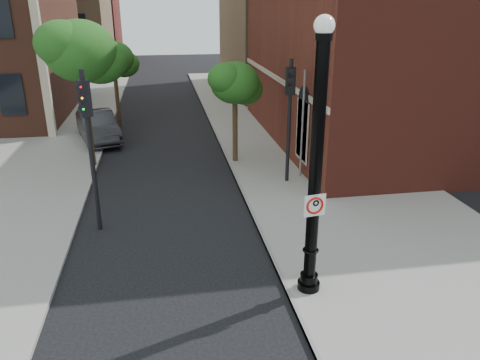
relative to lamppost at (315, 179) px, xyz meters
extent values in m
plane|color=black|center=(-2.61, -0.37, -3.20)|extent=(120.00, 120.00, 0.00)
cube|color=gray|center=(3.39, 9.63, -3.14)|extent=(8.00, 60.00, 0.12)
cube|color=gray|center=(-11.61, 17.63, -3.14)|extent=(10.00, 50.00, 0.12)
cube|color=gray|center=(-0.56, 9.63, -3.13)|extent=(0.10, 60.00, 0.14)
cube|color=maroon|center=(13.39, 13.63, 2.80)|extent=(22.00, 16.00, 12.00)
cube|color=black|center=(2.35, 8.63, -1.20)|extent=(0.08, 1.40, 2.40)
cube|color=#C1B196|center=(2.36, 13.63, 0.30)|extent=(0.06, 16.00, 0.25)
cube|color=#C1B196|center=(-9.61, 16.63, 3.80)|extent=(0.40, 0.40, 14.00)
cube|color=#9D7855|center=(-14.61, 43.63, 2.80)|extent=(12.00, 12.00, 12.00)
cube|color=maroon|center=(-14.61, 57.63, 1.80)|extent=(12.00, 12.00, 10.00)
cube|color=#9D7855|center=(13.39, 29.63, 3.80)|extent=(22.00, 14.00, 14.00)
cylinder|color=black|center=(0.00, 0.00, -3.04)|extent=(0.59, 0.59, 0.31)
cylinder|color=black|center=(0.00, 0.00, -2.78)|extent=(0.46, 0.46, 0.26)
cylinder|color=black|center=(0.00, 0.00, 0.15)|extent=(0.31, 0.31, 6.07)
torus|color=black|center=(0.00, 0.00, -1.94)|extent=(0.42, 0.42, 0.06)
cylinder|color=black|center=(0.00, 0.00, 3.27)|extent=(0.38, 0.38, 0.16)
sphere|color=silver|center=(0.00, 0.00, 3.50)|extent=(0.46, 0.46, 0.46)
cube|color=white|center=(-0.02, -0.18, -0.62)|extent=(0.56, 0.10, 0.56)
cube|color=black|center=(-0.02, -0.18, -0.36)|extent=(0.56, 0.08, 0.05)
cube|color=black|center=(-0.02, -0.18, -0.88)|extent=(0.56, 0.08, 0.05)
cube|color=black|center=(-0.28, -0.21, -0.62)|extent=(0.05, 0.01, 0.56)
cube|color=black|center=(0.23, -0.14, -0.62)|extent=(0.05, 0.01, 0.56)
torus|color=red|center=(-0.02, -0.18, -0.62)|extent=(0.45, 0.12, 0.45)
cube|color=red|center=(-0.02, -0.18, -0.62)|extent=(0.32, 0.05, 0.32)
cube|color=black|center=(-0.08, -0.18, -0.62)|extent=(0.05, 0.01, 0.26)
torus|color=black|center=(0.00, -0.17, -0.56)|extent=(0.18, 0.08, 0.17)
cylinder|color=black|center=(-0.02, -0.18, -0.37)|extent=(0.03, 0.02, 0.03)
imported|color=#2A2A2F|center=(-7.00, 15.65, -2.39)|extent=(2.98, 5.21, 1.62)
cylinder|color=black|center=(-5.81, 4.69, -0.55)|extent=(0.15, 0.15, 5.31)
cube|color=black|center=(-5.81, 4.69, 1.22)|extent=(0.43, 0.41, 1.11)
sphere|color=#E50505|center=(-5.88, 4.53, 1.61)|extent=(0.20, 0.20, 0.20)
sphere|color=#FF8C00|center=(-5.88, 4.53, 1.28)|extent=(0.20, 0.20, 0.20)
sphere|color=#00E519|center=(-5.88, 4.53, 0.94)|extent=(0.20, 0.20, 0.20)
cylinder|color=black|center=(1.49, 7.76, -0.64)|extent=(0.15, 0.15, 5.13)
cube|color=black|center=(1.49, 7.76, 1.07)|extent=(0.35, 0.33, 1.07)
sphere|color=#E50505|center=(1.47, 7.59, 1.45)|extent=(0.19, 0.19, 0.19)
sphere|color=#FF8C00|center=(1.47, 7.59, 1.12)|extent=(0.19, 0.19, 0.19)
sphere|color=#00E519|center=(1.47, 7.59, 0.80)|extent=(0.19, 0.19, 0.19)
cylinder|color=#999999|center=(2.19, 8.19, -0.88)|extent=(0.09, 0.09, 4.64)
cylinder|color=#362415|center=(-6.78, 11.23, -0.77)|extent=(0.24, 0.24, 4.86)
ellipsoid|color=#194B14|center=(-6.78, 11.23, 2.01)|extent=(3.06, 3.06, 2.60)
ellipsoid|color=#194B14|center=(-6.08, 11.79, 1.52)|extent=(2.36, 2.36, 2.01)
ellipsoid|color=#194B14|center=(-7.40, 10.81, 2.36)|extent=(2.22, 2.22, 1.89)
cylinder|color=#362415|center=(-6.13, 18.89, -1.32)|extent=(0.24, 0.24, 3.77)
ellipsoid|color=#194B14|center=(-6.13, 18.89, 0.84)|extent=(2.37, 2.37, 2.01)
ellipsoid|color=#194B14|center=(-5.59, 19.32, 0.46)|extent=(1.83, 1.83, 1.56)
ellipsoid|color=#194B14|center=(-6.62, 18.57, 1.11)|extent=(1.72, 1.72, 1.46)
cylinder|color=#362415|center=(-0.23, 10.77, -1.44)|extent=(0.24, 0.24, 3.52)
ellipsoid|color=#194B14|center=(-0.23, 10.77, 0.57)|extent=(2.21, 2.21, 1.88)
ellipsoid|color=#194B14|center=(0.27, 11.18, 0.22)|extent=(1.71, 1.71, 1.45)
ellipsoid|color=#194B14|center=(-0.68, 10.47, 0.82)|extent=(1.61, 1.61, 1.37)
camera|label=1|loc=(-3.52, -10.02, 3.98)|focal=35.00mm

